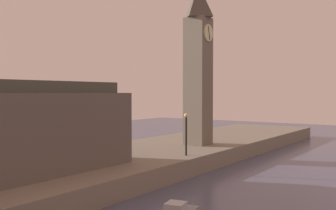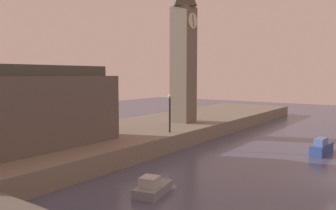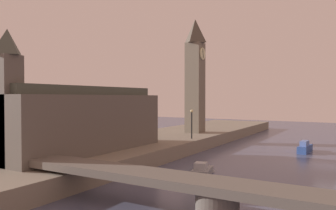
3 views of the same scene
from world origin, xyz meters
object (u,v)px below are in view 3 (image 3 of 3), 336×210
object	(u,v)px
clock_tower	(195,74)
streetlamp	(192,120)
parliament_hall	(82,120)
boat_tour_blue	(305,148)
boat_cruiser_grey	(204,169)

from	to	relation	value
clock_tower	streetlamp	bearing A→B (deg)	-157.51
parliament_hall	boat_tour_blue	distance (m)	26.38
streetlamp	boat_tour_blue	size ratio (longest dim) A/B	0.85
parliament_hall	streetlamp	xyz separation A→B (m)	(14.03, -4.45, -0.75)
streetlamp	boat_cruiser_grey	bearing A→B (deg)	-148.59
clock_tower	boat_tour_blue	bearing A→B (deg)	-92.50
boat_cruiser_grey	boat_tour_blue	bearing A→B (deg)	-19.73
parliament_hall	streetlamp	size ratio (longest dim) A/B	4.85
parliament_hall	boat_tour_blue	world-z (taller)	parliament_hall
boat_cruiser_grey	clock_tower	bearing A→B (deg)	28.10
parliament_hall	boat_tour_blue	xyz separation A→B (m)	(20.03, -16.69, -3.97)
clock_tower	streetlamp	size ratio (longest dim) A/B	4.55
parliament_hall	streetlamp	bearing A→B (deg)	-17.59
streetlamp	boat_tour_blue	distance (m)	14.01
parliament_hall	boat_cruiser_grey	world-z (taller)	parliament_hall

